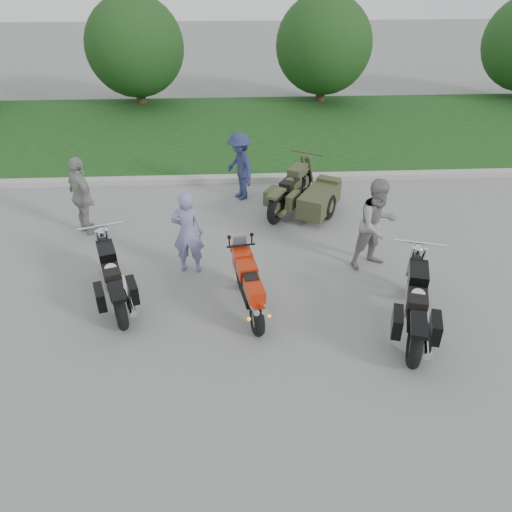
{
  "coord_description": "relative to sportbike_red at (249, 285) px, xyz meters",
  "views": [
    {
      "loc": [
        0.39,
        -6.35,
        5.32
      ],
      "look_at": [
        0.78,
        0.91,
        0.8
      ],
      "focal_mm": 35.0,
      "sensor_mm": 36.0,
      "label": 1
    }
  ],
  "objects": [
    {
      "name": "cruiser_right",
      "position": [
        2.61,
        -0.68,
        -0.04
      ],
      "size": [
        0.88,
        2.38,
        0.94
      ],
      "rotation": [
        0.0,
        0.0,
        -0.3
      ],
      "color": "black",
      "rests_on": "ground"
    },
    {
      "name": "person_back",
      "position": [
        -3.39,
        2.95,
        0.34
      ],
      "size": [
        0.96,
        1.05,
        1.72
      ],
      "primitive_type": "imported",
      "rotation": [
        0.0,
        0.0,
        2.25
      ],
      "color": "#9A9994",
      "rests_on": "ground"
    },
    {
      "name": "curb",
      "position": [
        -0.64,
        5.56,
        -0.44
      ],
      "size": [
        60.0,
        0.3,
        0.15
      ],
      "primitive_type": "cube",
      "color": "#ADABA3",
      "rests_on": "ground"
    },
    {
      "name": "sportbike_red",
      "position": [
        0.0,
        0.0,
        0.0
      ],
      "size": [
        0.53,
        1.85,
        0.88
      ],
      "rotation": [
        0.0,
        0.0,
        0.17
      ],
      "color": "black",
      "rests_on": "ground"
    },
    {
      "name": "cruiser_left",
      "position": [
        -2.32,
        0.38,
        -0.06
      ],
      "size": [
        0.94,
        2.25,
        0.9
      ],
      "rotation": [
        0.0,
        0.0,
        0.33
      ],
      "color": "black",
      "rests_on": "ground"
    },
    {
      "name": "tree_mid_left",
      "position": [
        -3.64,
        13.06,
        1.68
      ],
      "size": [
        3.6,
        3.6,
        4.0
      ],
      "color": "#3F2B1C",
      "rests_on": "ground"
    },
    {
      "name": "person_grey",
      "position": [
        2.46,
        1.31,
        0.38
      ],
      "size": [
        1.06,
        0.95,
        1.79
      ],
      "primitive_type": "imported",
      "rotation": [
        0.0,
        0.0,
        0.38
      ],
      "color": "gray",
      "rests_on": "ground"
    },
    {
      "name": "ground",
      "position": [
        -0.64,
        -0.44,
        -0.52
      ],
      "size": [
        80.0,
        80.0,
        0.0
      ],
      "primitive_type": "plane",
      "color": "gray",
      "rests_on": "ground"
    },
    {
      "name": "person_stripe",
      "position": [
        -1.08,
        1.33,
        0.3
      ],
      "size": [
        0.64,
        0.46,
        1.63
      ],
      "primitive_type": "imported",
      "rotation": [
        0.0,
        0.0,
        3.01
      ],
      "color": "#7D7DAB",
      "rests_on": "ground"
    },
    {
      "name": "cruiser_sidecar",
      "position": [
        1.49,
        3.59,
        -0.08
      ],
      "size": [
        1.86,
        2.27,
        0.94
      ],
      "rotation": [
        0.0,
        0.0,
        -0.52
      ],
      "color": "black",
      "rests_on": "ground"
    },
    {
      "name": "person_denim",
      "position": [
        -0.02,
        4.53,
        0.31
      ],
      "size": [
        1.01,
        1.23,
        1.65
      ],
      "primitive_type": "imported",
      "rotation": [
        0.0,
        0.0,
        -1.12
      ],
      "color": "navy",
      "rests_on": "ground"
    },
    {
      "name": "grass_strip",
      "position": [
        -0.64,
        9.71,
        -0.45
      ],
      "size": [
        60.0,
        8.0,
        0.14
      ],
      "primitive_type": "cube",
      "color": "#2D6020",
      "rests_on": "ground"
    },
    {
      "name": "tree_mid_right",
      "position": [
        3.36,
        13.06,
        1.68
      ],
      "size": [
        3.6,
        3.6,
        4.0
      ],
      "color": "#3F2B1C",
      "rests_on": "ground"
    }
  ]
}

